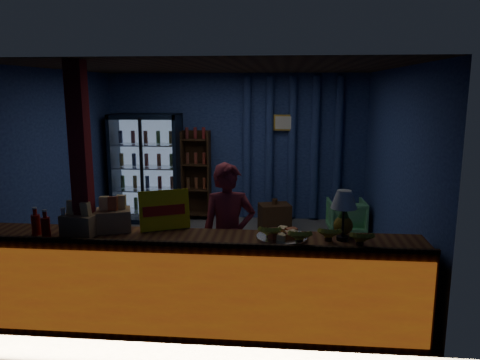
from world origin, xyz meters
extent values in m
plane|color=#515154|center=(0.00, 0.00, 0.00)|extent=(4.60, 4.60, 0.00)
plane|color=navy|center=(0.00, 2.20, 1.30)|extent=(4.60, 0.00, 4.60)
plane|color=navy|center=(0.00, -2.20, 1.30)|extent=(4.60, 0.00, 4.60)
plane|color=navy|center=(-2.30, 0.00, 1.30)|extent=(0.00, 4.40, 4.40)
plane|color=navy|center=(2.30, 0.00, 1.30)|extent=(0.00, 4.40, 4.40)
plane|color=#472D19|center=(0.00, 0.00, 2.60)|extent=(4.60, 4.60, 0.00)
cube|color=brown|center=(0.00, -1.90, 0.47)|extent=(4.40, 0.55, 0.95)
cube|color=red|center=(0.00, -2.19, 0.47)|extent=(4.35, 0.02, 0.81)
cube|color=#3A2412|center=(0.00, -2.17, 0.97)|extent=(4.40, 0.04, 0.04)
cube|color=maroon|center=(-1.05, -1.90, 1.30)|extent=(0.16, 0.16, 2.60)
cube|color=black|center=(-1.55, 2.12, 0.95)|extent=(1.20, 0.06, 1.90)
cube|color=black|center=(-2.12, 1.85, 0.95)|extent=(0.06, 0.60, 1.90)
cube|color=black|center=(-0.98, 1.85, 0.95)|extent=(0.06, 0.60, 1.90)
cube|color=black|center=(-1.55, 1.85, 1.86)|extent=(1.20, 0.60, 0.08)
cube|color=black|center=(-1.55, 1.85, 0.04)|extent=(1.20, 0.60, 0.08)
cube|color=#99B2D8|center=(-1.55, 2.07, 0.95)|extent=(1.08, 0.02, 1.74)
cube|color=white|center=(-1.55, 1.57, 0.95)|extent=(1.12, 0.02, 1.78)
cube|color=black|center=(-1.55, 1.55, 0.95)|extent=(0.05, 0.05, 1.80)
cube|color=silver|center=(-1.55, 1.85, 0.17)|extent=(1.08, 0.48, 0.02)
cylinder|color=#B53A19|center=(-2.00, 1.85, 0.30)|extent=(0.07, 0.07, 0.22)
cylinder|color=#2F6F1B|center=(-1.77, 1.85, 0.30)|extent=(0.07, 0.07, 0.22)
cylinder|color=#AF821A|center=(-1.55, 1.85, 0.30)|extent=(0.07, 0.07, 0.22)
cylinder|color=navy|center=(-1.32, 1.85, 0.30)|extent=(0.07, 0.07, 0.22)
cylinder|color=maroon|center=(-1.10, 1.85, 0.30)|extent=(0.07, 0.07, 0.22)
cube|color=silver|center=(-1.55, 1.85, 0.57)|extent=(1.08, 0.48, 0.02)
cylinder|color=#2F6F1B|center=(-2.00, 1.85, 0.70)|extent=(0.07, 0.07, 0.22)
cylinder|color=#AF821A|center=(-1.77, 1.85, 0.70)|extent=(0.07, 0.07, 0.22)
cylinder|color=navy|center=(-1.55, 1.85, 0.70)|extent=(0.07, 0.07, 0.22)
cylinder|color=maroon|center=(-1.32, 1.85, 0.70)|extent=(0.07, 0.07, 0.22)
cylinder|color=#B53A19|center=(-1.10, 1.85, 0.70)|extent=(0.07, 0.07, 0.22)
cube|color=silver|center=(-1.55, 1.85, 0.97)|extent=(1.08, 0.48, 0.02)
cylinder|color=#AF821A|center=(-2.00, 1.85, 1.10)|extent=(0.07, 0.07, 0.22)
cylinder|color=navy|center=(-1.77, 1.85, 1.10)|extent=(0.07, 0.07, 0.22)
cylinder|color=maroon|center=(-1.55, 1.85, 1.10)|extent=(0.07, 0.07, 0.22)
cylinder|color=#B53A19|center=(-1.32, 1.85, 1.10)|extent=(0.07, 0.07, 0.22)
cylinder|color=#2F6F1B|center=(-1.10, 1.85, 1.10)|extent=(0.07, 0.07, 0.22)
cube|color=silver|center=(-1.55, 1.85, 1.37)|extent=(1.08, 0.48, 0.02)
cylinder|color=navy|center=(-2.00, 1.85, 1.50)|extent=(0.07, 0.07, 0.22)
cylinder|color=maroon|center=(-1.77, 1.85, 1.50)|extent=(0.07, 0.07, 0.22)
cylinder|color=#B53A19|center=(-1.55, 1.85, 1.50)|extent=(0.07, 0.07, 0.22)
cylinder|color=#2F6F1B|center=(-1.32, 1.85, 1.50)|extent=(0.07, 0.07, 0.22)
cylinder|color=#AF821A|center=(-1.10, 1.85, 1.50)|extent=(0.07, 0.07, 0.22)
cube|color=#3A2412|center=(-0.70, 2.15, 0.80)|extent=(0.50, 0.02, 1.60)
cube|color=#3A2412|center=(-0.93, 2.02, 0.80)|extent=(0.03, 0.28, 1.60)
cube|color=#3A2412|center=(-0.46, 2.02, 0.80)|extent=(0.03, 0.28, 1.60)
cube|color=#3A2412|center=(-0.70, 2.02, 0.10)|extent=(0.46, 0.26, 0.02)
cube|color=#3A2412|center=(-0.70, 2.02, 0.55)|extent=(0.46, 0.26, 0.02)
cube|color=#3A2412|center=(-0.70, 2.02, 1.00)|extent=(0.46, 0.26, 0.02)
cube|color=#3A2412|center=(-0.70, 2.02, 1.45)|extent=(0.46, 0.26, 0.02)
cylinder|color=navy|center=(0.20, 2.14, 1.30)|extent=(0.14, 0.14, 2.50)
cylinder|color=navy|center=(0.60, 2.14, 1.30)|extent=(0.14, 0.14, 2.50)
cylinder|color=navy|center=(1.00, 2.14, 1.30)|extent=(0.14, 0.14, 2.50)
cylinder|color=navy|center=(1.40, 2.14, 1.30)|extent=(0.14, 0.14, 2.50)
cylinder|color=navy|center=(1.80, 2.14, 1.30)|extent=(0.14, 0.14, 2.50)
cube|color=gold|center=(0.85, 2.10, 1.75)|extent=(0.36, 0.03, 0.28)
cube|color=silver|center=(0.85, 2.08, 1.75)|extent=(0.30, 0.01, 0.22)
imported|color=maroon|center=(0.29, -1.38, 0.79)|extent=(0.64, 0.49, 1.58)
imported|color=#5BB76F|center=(1.90, 1.44, 0.28)|extent=(0.62, 0.64, 0.55)
cube|color=#3A2412|center=(0.72, 1.43, 0.23)|extent=(0.58, 0.49, 0.45)
cylinder|color=#3A2412|center=(0.72, 1.43, 0.50)|extent=(0.09, 0.09, 0.09)
cube|color=yellow|center=(-0.32, -1.69, 1.15)|extent=(0.49, 0.30, 0.40)
cube|color=#B0160B|center=(-0.32, -1.71, 1.15)|extent=(0.39, 0.20, 0.10)
cylinder|color=#B0160B|center=(-1.51, -1.98, 1.05)|extent=(0.08, 0.08, 0.20)
cylinder|color=#B0160B|center=(-1.51, -1.98, 1.18)|extent=(0.04, 0.04, 0.08)
cylinder|color=white|center=(-1.51, -1.98, 1.22)|extent=(0.04, 0.04, 0.02)
cylinder|color=#B0160B|center=(-1.37, -2.06, 1.05)|extent=(0.08, 0.08, 0.20)
cylinder|color=#B0160B|center=(-1.37, -2.06, 1.18)|extent=(0.04, 0.04, 0.08)
cylinder|color=white|center=(-1.37, -2.06, 1.22)|extent=(0.04, 0.04, 0.02)
cylinder|color=silver|center=(-1.23, -1.98, 1.05)|extent=(0.08, 0.08, 0.20)
cylinder|color=silver|center=(-1.23, -1.98, 1.18)|extent=(0.04, 0.04, 0.08)
cylinder|color=white|center=(-1.23, -1.98, 1.22)|extent=(0.04, 0.04, 0.02)
cube|color=#A97951|center=(-1.07, -1.94, 1.05)|extent=(0.35, 0.30, 0.21)
cube|color=yellow|center=(-1.15, -1.93, 1.22)|extent=(0.09, 0.07, 0.13)
cube|color=orange|center=(-1.07, -1.94, 1.22)|extent=(0.09, 0.07, 0.13)
cube|color=yellow|center=(-0.99, -1.95, 1.22)|extent=(0.09, 0.07, 0.13)
cube|color=#A97951|center=(-0.81, -1.77, 1.06)|extent=(0.40, 0.37, 0.21)
cube|color=yellow|center=(-0.89, -1.80, 1.23)|extent=(0.10, 0.08, 0.14)
cube|color=orange|center=(-0.81, -1.77, 1.23)|extent=(0.10, 0.08, 0.14)
cube|color=yellow|center=(-0.73, -1.74, 1.23)|extent=(0.10, 0.08, 0.14)
cylinder|color=silver|center=(0.85, -1.88, 0.96)|extent=(0.49, 0.49, 0.03)
cube|color=yellow|center=(0.95, -1.88, 1.00)|extent=(0.11, 0.07, 0.05)
cube|color=orange|center=(0.92, -1.81, 1.00)|extent=(0.13, 0.13, 0.05)
cube|color=yellow|center=(0.85, -1.78, 1.00)|extent=(0.07, 0.11, 0.05)
cube|color=orange|center=(0.79, -1.81, 1.00)|extent=(0.13, 0.13, 0.05)
cube|color=yellow|center=(0.76, -1.88, 1.00)|extent=(0.11, 0.07, 0.05)
cube|color=orange|center=(0.79, -1.94, 1.00)|extent=(0.13, 0.13, 0.05)
cube|color=yellow|center=(0.85, -1.97, 1.00)|extent=(0.07, 0.11, 0.05)
cube|color=orange|center=(0.92, -1.94, 1.00)|extent=(0.13, 0.13, 0.05)
cylinder|color=black|center=(1.41, -1.87, 0.97)|extent=(0.11, 0.11, 0.04)
cylinder|color=black|center=(1.41, -1.87, 1.14)|extent=(0.02, 0.02, 0.34)
cone|color=white|center=(1.41, -1.87, 1.34)|extent=(0.24, 0.24, 0.17)
sphere|color=olive|center=(1.43, -1.73, 1.05)|extent=(0.18, 0.18, 0.18)
cone|color=#1F4F1B|center=(1.43, -1.73, 1.20)|extent=(0.10, 0.10, 0.14)
camera|label=1|loc=(0.86, -6.10, 2.34)|focal=35.00mm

